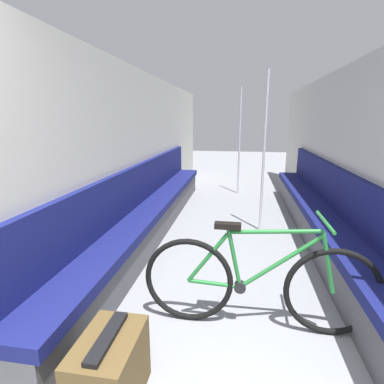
# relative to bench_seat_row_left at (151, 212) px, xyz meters

# --- Properties ---
(wall_left) EXTENTS (0.10, 10.01, 2.29)m
(wall_left) POSITION_rel_bench_seat_row_left_xyz_m (-0.23, -0.10, 0.81)
(wall_left) COLOR beige
(wall_left) RESTS_ON ground
(wall_right) EXTENTS (0.10, 10.01, 2.29)m
(wall_right) POSITION_rel_bench_seat_row_left_xyz_m (2.56, -0.10, 0.81)
(wall_right) COLOR beige
(wall_right) RESTS_ON ground
(bench_seat_row_left) EXTENTS (0.43, 5.58, 1.02)m
(bench_seat_row_left) POSITION_rel_bench_seat_row_left_xyz_m (0.00, 0.00, 0.00)
(bench_seat_row_left) COLOR #4C4C51
(bench_seat_row_left) RESTS_ON ground
(bench_seat_row_right) EXTENTS (0.43, 5.58, 1.02)m
(bench_seat_row_right) POSITION_rel_bench_seat_row_left_xyz_m (2.33, 0.00, 0.00)
(bench_seat_row_right) COLOR #4C4C51
(bench_seat_row_right) RESTS_ON ground
(bicycle) EXTENTS (1.81, 0.46, 0.93)m
(bicycle) POSITION_rel_bench_seat_row_left_xyz_m (1.40, -1.80, 0.05)
(bicycle) COLOR black
(bicycle) RESTS_ON ground
(grab_pole_near) EXTENTS (0.08, 0.08, 2.27)m
(grab_pole_near) POSITION_rel_bench_seat_row_left_xyz_m (1.55, 0.41, 0.78)
(grab_pole_near) COLOR gray
(grab_pole_near) RESTS_ON ground
(grab_pole_far) EXTENTS (0.08, 0.08, 2.27)m
(grab_pole_far) POSITION_rel_bench_seat_row_left_xyz_m (1.19, 2.67, 0.78)
(grab_pole_far) COLOR gray
(grab_pole_far) RESTS_ON ground
(luggage_bag) EXTENTS (0.33, 0.49, 0.46)m
(luggage_bag) POSITION_rel_bench_seat_row_left_xyz_m (0.54, -2.61, -0.11)
(luggage_bag) COLOR brown
(luggage_bag) RESTS_ON ground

